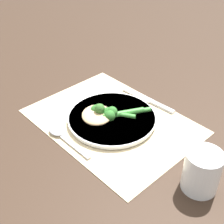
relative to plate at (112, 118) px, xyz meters
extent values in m
plane|color=#332319|center=(0.00, 0.00, -0.01)|extent=(3.00, 3.00, 0.00)
cube|color=beige|center=(0.00, 0.00, -0.01)|extent=(0.44, 0.33, 0.00)
cylinder|color=white|center=(0.00, 0.00, 0.00)|extent=(0.24, 0.24, 0.01)
cylinder|color=silver|center=(0.00, 0.00, 0.00)|extent=(0.24, 0.24, 0.01)
ellipsoid|color=tan|center=(-0.02, -0.03, 0.02)|extent=(0.12, 0.12, 0.02)
sphere|color=#336628|center=(-0.02, -0.03, 0.04)|extent=(0.03, 0.03, 0.03)
cylinder|color=#3D8E38|center=(0.01, 0.01, 0.01)|extent=(0.09, 0.06, 0.01)
sphere|color=#2D6B28|center=(-0.03, -0.01, 0.02)|extent=(0.03, 0.03, 0.03)
sphere|color=#2D6B28|center=(-0.05, -0.01, 0.02)|extent=(0.02, 0.02, 0.02)
sphere|color=#2D6B28|center=(-0.04, -0.03, 0.02)|extent=(0.03, 0.03, 0.03)
cylinder|color=#3D8E38|center=(0.02, 0.03, 0.01)|extent=(0.06, 0.10, 0.01)
sphere|color=#2D6B28|center=(-0.01, -0.02, 0.02)|extent=(0.02, 0.02, 0.02)
sphere|color=#2D6B28|center=(-0.02, -0.02, 0.02)|extent=(0.03, 0.03, 0.03)
sphere|color=#2D6B28|center=(0.00, -0.03, 0.02)|extent=(0.02, 0.02, 0.02)
cylinder|color=#3D8E38|center=(0.03, 0.05, 0.01)|extent=(0.06, 0.11, 0.01)
sphere|color=#2D6B28|center=(0.00, 0.00, 0.02)|extent=(0.03, 0.03, 0.03)
sphere|color=#2D6B28|center=(-0.01, -0.01, 0.02)|extent=(0.03, 0.03, 0.03)
sphere|color=#2D6B28|center=(0.01, -0.02, 0.02)|extent=(0.03, 0.03, 0.03)
cube|color=silver|center=(-0.04, 0.14, -0.01)|extent=(0.11, 0.03, 0.00)
cube|color=#AFAFB3|center=(0.06, 0.15, -0.01)|extent=(0.08, 0.02, 0.01)
cube|color=silver|center=(0.02, -0.14, -0.01)|extent=(0.11, 0.01, 0.00)
ellipsoid|color=silver|center=(-0.06, -0.14, 0.00)|extent=(0.05, 0.03, 0.01)
cylinder|color=silver|center=(0.30, -0.02, 0.04)|extent=(0.08, 0.08, 0.10)
camera|label=1|loc=(0.50, -0.47, 0.52)|focal=50.00mm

